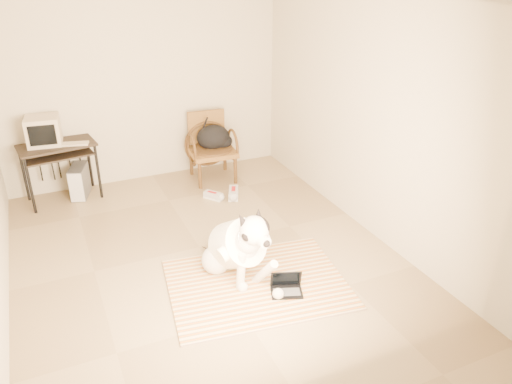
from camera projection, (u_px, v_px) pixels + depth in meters
floor at (199, 247)px, 5.73m from camera, size 4.50×4.50×0.00m
wall_back at (144, 87)px, 6.99m from camera, size 4.50×0.00×4.50m
wall_front at (297, 238)px, 3.29m from camera, size 4.50×0.00×4.50m
wall_right at (355, 113)px, 5.88m from camera, size 0.00×4.50×4.50m
rug at (257, 284)px, 5.07m from camera, size 1.93×1.58×0.02m
dog at (238, 247)px, 5.06m from camera, size 0.61×1.21×0.91m
laptop at (286, 287)px, 4.93m from camera, size 0.36×0.31×0.22m
computer_desk at (58, 153)px, 6.56m from camera, size 1.01×0.65×0.79m
crt_monitor at (43, 131)px, 6.45m from camera, size 0.46×0.44×0.37m
desk_keyboard at (74, 144)px, 6.50m from camera, size 0.39×0.23×0.02m
pc_tower at (80, 181)px, 6.86m from camera, size 0.32×0.50×0.43m
rattan_chair at (211, 147)px, 7.31m from camera, size 0.68×0.66×0.97m
backpack at (215, 138)px, 7.27m from camera, size 0.52×0.40×0.36m
sneaker_left at (213, 196)px, 6.84m from camera, size 0.25×0.29×0.10m
sneaker_right at (234, 193)px, 6.89m from camera, size 0.25×0.35×0.11m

